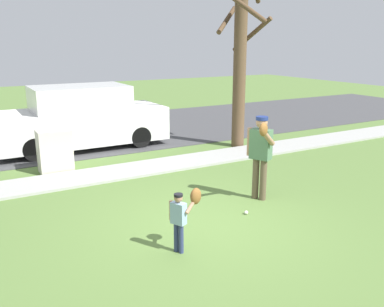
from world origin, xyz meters
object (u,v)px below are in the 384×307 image
(baseball, at_px, (246,213))
(utility_cabinet, at_px, (55,151))
(parked_van_white, at_px, (81,119))
(street_tree_near, at_px, (240,56))
(person_adult, at_px, (261,149))
(person_child, at_px, (184,211))

(baseball, distance_m, utility_cabinet, 5.25)
(baseball, height_order, parked_van_white, parked_van_white)
(utility_cabinet, bearing_deg, street_tree_near, -1.13)
(person_adult, relative_size, baseball, 23.39)
(person_adult, bearing_deg, street_tree_near, -145.81)
(street_tree_near, height_order, parked_van_white, street_tree_near)
(baseball, bearing_deg, person_child, -158.47)
(utility_cabinet, bearing_deg, person_child, -81.17)
(person_child, bearing_deg, person_adult, 0.52)
(person_child, height_order, utility_cabinet, utility_cabinet)
(person_adult, distance_m, street_tree_near, 4.88)
(person_child, bearing_deg, utility_cabinet, 73.15)
(person_child, relative_size, street_tree_near, 0.19)
(street_tree_near, bearing_deg, person_adult, -120.14)
(parked_van_white, bearing_deg, person_child, -93.35)
(parked_van_white, bearing_deg, street_tree_near, -27.07)
(person_adult, relative_size, street_tree_near, 0.33)
(person_adult, xyz_separation_m, street_tree_near, (2.30, 3.96, 1.67))
(baseball, relative_size, parked_van_white, 0.01)
(person_child, relative_size, utility_cabinet, 0.95)
(person_adult, distance_m, parked_van_white, 6.45)
(utility_cabinet, distance_m, parked_van_white, 2.45)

